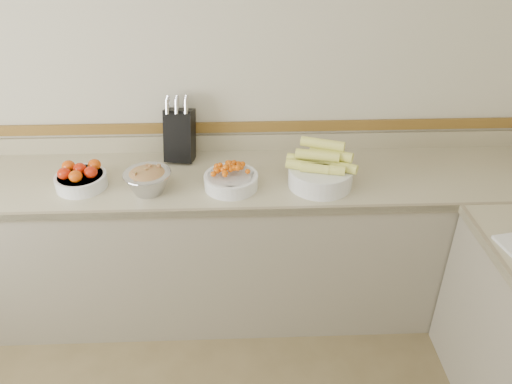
{
  "coord_description": "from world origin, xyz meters",
  "views": [
    {
      "loc": [
        0.27,
        -0.65,
        2.23
      ],
      "look_at": [
        0.35,
        1.35,
        1.0
      ],
      "focal_mm": 35.0,
      "sensor_mm": 36.0,
      "label": 1
    }
  ],
  "objects_px": {
    "tomato_bowl": "(81,178)",
    "cherry_tomato_bowl": "(231,179)",
    "knife_block": "(180,134)",
    "rhubarb_bowl": "(148,180)",
    "corn_bowl": "(321,171)"
  },
  "relations": [
    {
      "from": "tomato_bowl",
      "to": "cherry_tomato_bowl",
      "type": "relative_size",
      "value": 0.94
    },
    {
      "from": "knife_block",
      "to": "rhubarb_bowl",
      "type": "xyz_separation_m",
      "value": [
        -0.13,
        -0.36,
        -0.08
      ]
    },
    {
      "from": "corn_bowl",
      "to": "knife_block",
      "type": "bearing_deg",
      "value": 156.49
    },
    {
      "from": "tomato_bowl",
      "to": "rhubarb_bowl",
      "type": "relative_size",
      "value": 1.08
    },
    {
      "from": "cherry_tomato_bowl",
      "to": "corn_bowl",
      "type": "height_order",
      "value": "corn_bowl"
    },
    {
      "from": "tomato_bowl",
      "to": "rhubarb_bowl",
      "type": "xyz_separation_m",
      "value": [
        0.35,
        -0.06,
        0.02
      ]
    },
    {
      "from": "tomato_bowl",
      "to": "corn_bowl",
      "type": "relative_size",
      "value": 0.72
    },
    {
      "from": "cherry_tomato_bowl",
      "to": "rhubarb_bowl",
      "type": "height_order",
      "value": "cherry_tomato_bowl"
    },
    {
      "from": "tomato_bowl",
      "to": "cherry_tomato_bowl",
      "type": "bearing_deg",
      "value": -2.53
    },
    {
      "from": "cherry_tomato_bowl",
      "to": "corn_bowl",
      "type": "bearing_deg",
      "value": 1.0
    },
    {
      "from": "knife_block",
      "to": "cherry_tomato_bowl",
      "type": "bearing_deg",
      "value": -49.48
    },
    {
      "from": "knife_block",
      "to": "cherry_tomato_bowl",
      "type": "relative_size",
      "value": 1.35
    },
    {
      "from": "rhubarb_bowl",
      "to": "knife_block",
      "type": "bearing_deg",
      "value": 69.83
    },
    {
      "from": "corn_bowl",
      "to": "rhubarb_bowl",
      "type": "xyz_separation_m",
      "value": [
        -0.88,
        -0.04,
        -0.01
      ]
    },
    {
      "from": "knife_block",
      "to": "corn_bowl",
      "type": "xyz_separation_m",
      "value": [
        0.75,
        -0.33,
        -0.07
      ]
    }
  ]
}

